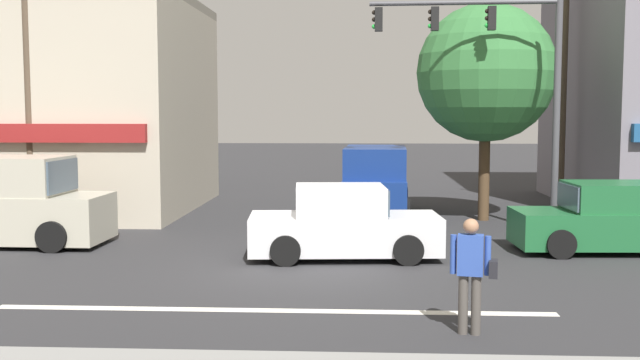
# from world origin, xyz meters

# --- Properties ---
(ground_plane) EXTENTS (120.00, 120.00, 0.00)m
(ground_plane) POSITION_xyz_m (0.00, 0.00, 0.00)
(ground_plane) COLOR #2B2B2D
(lane_marking_stripe) EXTENTS (9.00, 0.24, 0.01)m
(lane_marking_stripe) POSITION_xyz_m (0.00, -3.50, 0.00)
(lane_marking_stripe) COLOR silver
(lane_marking_stripe) RESTS_ON ground
(street_tree) EXTENTS (4.00, 4.00, 6.29)m
(street_tree) POSITION_xyz_m (5.02, 6.81, 4.28)
(street_tree) COLOR #4C3823
(street_tree) RESTS_ON ground
(utility_pole_near_left) EXTENTS (1.40, 0.22, 7.96)m
(utility_pole_near_left) POSITION_xyz_m (-7.54, 4.66, 4.13)
(utility_pole_near_left) COLOR brown
(utility_pole_near_left) RESTS_ON ground
(utility_pole_far_right) EXTENTS (1.40, 0.22, 7.82)m
(utility_pole_far_right) POSITION_xyz_m (7.98, 9.62, 4.06)
(utility_pole_far_right) COLOR brown
(utility_pole_far_right) RESTS_ON ground
(traffic_light_mast) EXTENTS (4.89, 0.40, 6.20)m
(traffic_light_mast) POSITION_xyz_m (5.11, 4.39, 4.30)
(traffic_light_mast) COLOR #47474C
(traffic_light_mast) RESTS_ON ground
(van_crossing_leftbound) EXTENTS (4.65, 2.14, 2.11)m
(van_crossing_leftbound) POSITION_xyz_m (-7.04, 2.12, 1.01)
(van_crossing_leftbound) COLOR #B7B29E
(van_crossing_leftbound) RESTS_ON ground
(van_parked_curbside) EXTENTS (2.19, 4.67, 2.11)m
(van_parked_curbside) POSITION_xyz_m (1.87, 7.65, 1.01)
(van_parked_curbside) COLOR navy
(van_parked_curbside) RESTS_ON ground
(sedan_approaching_near) EXTENTS (4.22, 2.12, 1.58)m
(sedan_approaching_near) POSITION_xyz_m (1.04, 0.91, 0.71)
(sedan_approaching_near) COLOR silver
(sedan_approaching_near) RESTS_ON ground
(sedan_crossing_rightbound) EXTENTS (4.17, 2.02, 1.58)m
(sedan_crossing_rightbound) POSITION_xyz_m (6.99, 1.93, 0.71)
(sedan_crossing_rightbound) COLOR #1E6033
(sedan_crossing_rightbound) RESTS_ON ground
(pedestrian_foreground_with_bag) EXTENTS (0.67, 0.39, 1.67)m
(pedestrian_foreground_with_bag) POSITION_xyz_m (2.97, -4.63, 0.95)
(pedestrian_foreground_with_bag) COLOR #4C4742
(pedestrian_foreground_with_bag) RESTS_ON ground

